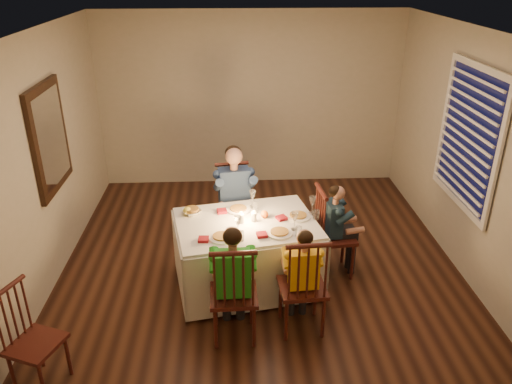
{
  "coord_description": "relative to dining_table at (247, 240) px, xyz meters",
  "views": [
    {
      "loc": [
        -0.3,
        -4.82,
        3.21
      ],
      "look_at": [
        -0.04,
        0.15,
        0.89
      ],
      "focal_mm": 35.0,
      "sensor_mm": 36.0,
      "label": 1
    }
  ],
  "objects": [
    {
      "name": "ground",
      "position": [
        0.16,
        0.3,
        -0.54
      ],
      "size": [
        5.0,
        5.0,
        0.0
      ],
      "primitive_type": "plane",
      "color": "black",
      "rests_on": "ground"
    },
    {
      "name": "wall_left",
      "position": [
        -2.09,
        0.3,
        0.76
      ],
      "size": [
        0.02,
        5.0,
        2.6
      ],
      "primitive_type": "cube",
      "color": "#B8AD9D",
      "rests_on": "ground"
    },
    {
      "name": "wall_right",
      "position": [
        2.41,
        0.3,
        0.76
      ],
      "size": [
        0.02,
        5.0,
        2.6
      ],
      "primitive_type": "cube",
      "color": "#B8AD9D",
      "rests_on": "ground"
    },
    {
      "name": "wall_back",
      "position": [
        0.16,
        2.8,
        0.76
      ],
      "size": [
        4.5,
        0.02,
        2.6
      ],
      "primitive_type": "cube",
      "color": "#B8AD9D",
      "rests_on": "ground"
    },
    {
      "name": "ceiling",
      "position": [
        0.16,
        0.3,
        2.06
      ],
      "size": [
        5.0,
        5.0,
        0.0
      ],
      "primitive_type": "plane",
      "color": "white",
      "rests_on": "wall_back"
    },
    {
      "name": "dining_table",
      "position": [
        0.0,
        0.0,
        0.0
      ],
      "size": [
        1.63,
        1.31,
        0.73
      ],
      "rotation": [
        0.0,
        0.0,
        0.19
      ],
      "color": "white",
      "rests_on": "ground"
    },
    {
      "name": "chair_adult",
      "position": [
        -0.11,
        0.81,
        -0.54
      ],
      "size": [
        0.48,
        0.46,
        1.03
      ],
      "primitive_type": null,
      "rotation": [
        0.0,
        0.0,
        0.15
      ],
      "color": "#35120E",
      "rests_on": "ground"
    },
    {
      "name": "chair_near_left",
      "position": [
        -0.15,
        -0.82,
        -0.54
      ],
      "size": [
        0.43,
        0.41,
        1.03
      ],
      "primitive_type": null,
      "rotation": [
        0.0,
        0.0,
        3.17
      ],
      "color": "#35120E",
      "rests_on": "ground"
    },
    {
      "name": "chair_near_right",
      "position": [
        0.49,
        -0.74,
        -0.54
      ],
      "size": [
        0.45,
        0.43,
        1.03
      ],
      "primitive_type": null,
      "rotation": [
        0.0,
        0.0,
        3.21
      ],
      "color": "#35120E",
      "rests_on": "ground"
    },
    {
      "name": "chair_end",
      "position": [
        0.98,
        0.18,
        -0.54
      ],
      "size": [
        0.44,
        0.46,
        1.03
      ],
      "primitive_type": null,
      "rotation": [
        0.0,
        0.0,
        1.66
      ],
      "color": "#35120E",
      "rests_on": "ground"
    },
    {
      "name": "chair_extra",
      "position": [
        -1.74,
        -1.33,
        -0.54
      ],
      "size": [
        0.48,
        0.49,
        0.93
      ],
      "primitive_type": null,
      "rotation": [
        0.0,
        0.0,
        1.19
      ],
      "color": "#35120E",
      "rests_on": "ground"
    },
    {
      "name": "adult",
      "position": [
        -0.11,
        0.81,
        -0.54
      ],
      "size": [
        0.54,
        0.5,
        1.28
      ],
      "primitive_type": null,
      "rotation": [
        0.0,
        0.0,
        0.15
      ],
      "color": "navy",
      "rests_on": "ground"
    },
    {
      "name": "child_green",
      "position": [
        -0.15,
        -0.82,
        -0.54
      ],
      "size": [
        0.42,
        0.38,
        1.16
      ],
      "primitive_type": null,
      "rotation": [
        0.0,
        0.0,
        3.17
      ],
      "color": "green",
      "rests_on": "ground"
    },
    {
      "name": "child_yellow",
      "position": [
        0.49,
        -0.74,
        -0.54
      ],
      "size": [
        0.38,
        0.35,
        1.07
      ],
      "primitive_type": null,
      "rotation": [
        0.0,
        0.0,
        3.21
      ],
      "color": "yellow",
      "rests_on": "ground"
    },
    {
      "name": "child_teal",
      "position": [
        0.98,
        0.18,
        -0.54
      ],
      "size": [
        0.35,
        0.38,
        1.06
      ],
      "primitive_type": null,
      "rotation": [
        0.0,
        0.0,
        1.66
      ],
      "color": "#192D3E",
      "rests_on": "ground"
    },
    {
      "name": "setting_adult",
      "position": [
        -0.08,
        0.27,
        0.23
      ],
      "size": [
        0.3,
        0.3,
        0.02
      ],
      "primitive_type": "cylinder",
      "rotation": [
        0.0,
        0.0,
        0.19
      ],
      "color": "white",
      "rests_on": "dining_table"
    },
    {
      "name": "setting_green",
      "position": [
        -0.25,
        -0.32,
        0.23
      ],
      "size": [
        0.3,
        0.3,
        0.02
      ],
      "primitive_type": "cylinder",
      "rotation": [
        0.0,
        0.0,
        0.19
      ],
      "color": "white",
      "rests_on": "dining_table"
    },
    {
      "name": "setting_yellow",
      "position": [
        0.32,
        -0.26,
        0.23
      ],
      "size": [
        0.3,
        0.3,
        0.02
      ],
      "primitive_type": "cylinder",
      "rotation": [
        0.0,
        0.0,
        0.19
      ],
      "color": "white",
      "rests_on": "dining_table"
    },
    {
      "name": "setting_teal",
      "position": [
        0.54,
        0.08,
        0.23
      ],
      "size": [
        0.3,
        0.3,
        0.02
      ],
      "primitive_type": "cylinder",
      "rotation": [
        0.0,
        0.0,
        0.19
      ],
      "color": "white",
      "rests_on": "dining_table"
    },
    {
      "name": "candle_left",
      "position": [
        -0.05,
        -0.01,
        0.27
      ],
      "size": [
        0.06,
        0.06,
        0.1
      ],
      "primitive_type": "cylinder",
      "color": "white",
      "rests_on": "dining_table"
    },
    {
      "name": "candle_right",
      "position": [
        0.08,
        0.01,
        0.27
      ],
      "size": [
        0.06,
        0.06,
        0.1
      ],
      "primitive_type": "cylinder",
      "color": "white",
      "rests_on": "dining_table"
    },
    {
      "name": "squash",
      "position": [
        -0.62,
        0.19,
        0.26
      ],
      "size": [
        0.09,
        0.09,
        0.09
      ],
      "primitive_type": "sphere",
      "color": "yellow",
      "rests_on": "dining_table"
    },
    {
      "name": "orange_fruit",
      "position": [
        0.19,
        0.09,
        0.26
      ],
      "size": [
        0.08,
        0.08,
        0.08
      ],
      "primitive_type": "sphere",
      "color": "orange",
      "rests_on": "dining_table"
    },
    {
      "name": "serving_bowl",
      "position": [
        -0.57,
        0.21,
        0.24
      ],
      "size": [
        0.27,
        0.27,
        0.05
      ],
      "primitive_type": "imported",
      "rotation": [
        0.0,
        0.0,
        0.58
      ],
      "color": "white",
      "rests_on": "dining_table"
    },
    {
      "name": "wall_mirror",
      "position": [
        -2.05,
        0.6,
        0.96
      ],
      "size": [
        0.06,
        0.95,
        1.15
      ],
      "color": "black",
      "rests_on": "wall_left"
    },
    {
      "name": "window_blinds",
      "position": [
        2.37,
        0.4,
        0.96
      ],
      "size": [
        0.07,
        1.34,
        1.54
      ],
      "color": "black",
      "rests_on": "wall_right"
    }
  ]
}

